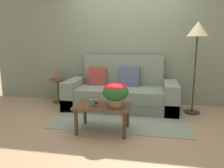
% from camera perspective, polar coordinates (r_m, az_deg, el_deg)
% --- Properties ---
extents(ground_plane, '(14.00, 14.00, 0.00)m').
position_cam_1_polar(ground_plane, '(3.83, 2.55, -9.26)').
color(ground_plane, '#997A56').
extents(wall_back, '(6.40, 0.12, 2.75)m').
position_cam_1_polar(wall_back, '(4.77, 4.71, 11.52)').
color(wall_back, slate).
rests_on(wall_back, ground).
extents(area_rug, '(2.27, 1.64, 0.01)m').
position_cam_1_polar(area_rug, '(3.99, 2.91, -8.33)').
color(area_rug, gray).
rests_on(area_rug, ground).
extents(couch, '(2.21, 0.94, 1.06)m').
position_cam_1_polar(couch, '(4.41, 2.37, -2.34)').
color(couch, '#626B59').
rests_on(couch, ground).
extents(coffee_table, '(0.81, 0.54, 0.42)m').
position_cam_1_polar(coffee_table, '(3.22, -2.43, -6.48)').
color(coffee_table, '#442D1B').
rests_on(coffee_table, ground).
extents(side_table, '(0.42, 0.42, 0.53)m').
position_cam_1_polar(side_table, '(4.92, -14.07, -0.61)').
color(side_table, '#4C331E').
rests_on(side_table, ground).
extents(floor_lamp, '(0.38, 0.38, 1.69)m').
position_cam_1_polar(floor_lamp, '(4.21, 21.74, 11.80)').
color(floor_lamp, '#2D2823').
rests_on(floor_lamp, ground).
extents(potted_plant, '(0.38, 0.38, 0.34)m').
position_cam_1_polar(potted_plant, '(3.07, 0.94, -2.06)').
color(potted_plant, '#A36B4C').
rests_on(potted_plant, coffee_table).
extents(coffee_mug, '(0.13, 0.09, 0.10)m').
position_cam_1_polar(coffee_mug, '(3.12, -5.14, -4.97)').
color(coffee_mug, '#3D664C').
rests_on(coffee_mug, coffee_table).
extents(snack_bowl, '(0.11, 0.11, 0.06)m').
position_cam_1_polar(snack_bowl, '(3.28, -4.50, -4.44)').
color(snack_bowl, '#B2382D').
rests_on(snack_bowl, coffee_table).
extents(table_vase, '(0.10, 0.10, 0.24)m').
position_cam_1_polar(table_vase, '(4.89, -14.36, 2.39)').
color(table_vase, '#934C42').
rests_on(table_vase, side_table).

